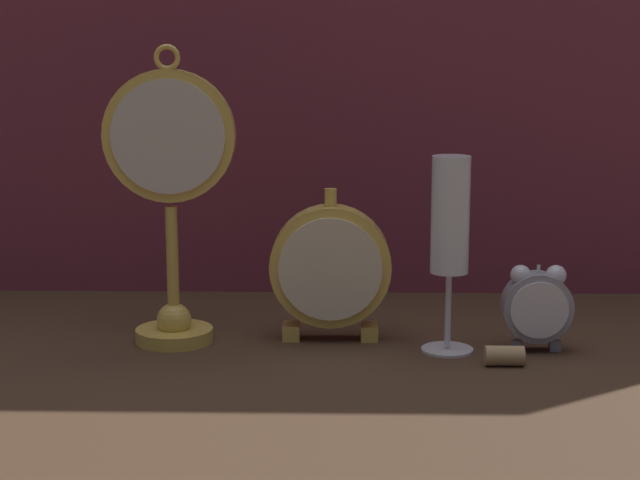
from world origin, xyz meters
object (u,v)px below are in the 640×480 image
object	(u,v)px
alarm_clock_twin_bell	(537,304)
wine_cork	(504,356)
pocket_watch_on_stand	(171,196)
champagne_flute	(450,229)
mantel_clock_silver	(330,267)

from	to	relation	value
alarm_clock_twin_bell	wine_cork	size ratio (longest dim) A/B	2.37
pocket_watch_on_stand	champagne_flute	distance (m)	0.32
mantel_clock_silver	wine_cork	xyz separation A→B (m)	(0.19, -0.10, -0.08)
champagne_flute	pocket_watch_on_stand	bearing A→B (deg)	174.72
mantel_clock_silver	alarm_clock_twin_bell	bearing A→B (deg)	-9.83
alarm_clock_twin_bell	mantel_clock_silver	bearing A→B (deg)	170.17
alarm_clock_twin_bell	wine_cork	distance (m)	0.08
pocket_watch_on_stand	alarm_clock_twin_bell	world-z (taller)	pocket_watch_on_stand
alarm_clock_twin_bell	champagne_flute	size ratio (longest dim) A/B	0.45
pocket_watch_on_stand	champagne_flute	bearing A→B (deg)	-5.28
pocket_watch_on_stand	mantel_clock_silver	distance (m)	0.20
mantel_clock_silver	wine_cork	size ratio (longest dim) A/B	4.27
mantel_clock_silver	pocket_watch_on_stand	bearing A→B (deg)	-175.58
champagne_flute	mantel_clock_silver	bearing A→B (deg)	162.04
alarm_clock_twin_bell	mantel_clock_silver	world-z (taller)	mantel_clock_silver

